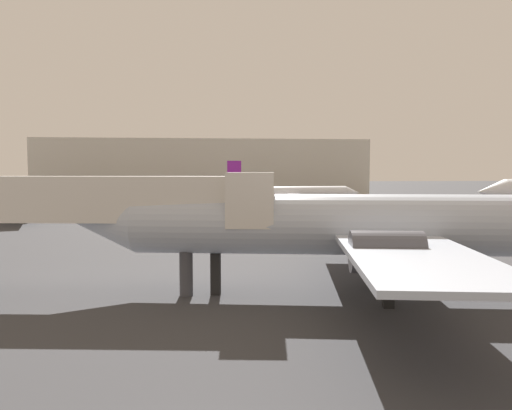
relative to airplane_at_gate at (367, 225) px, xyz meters
The scene contains 5 objects.
airplane_at_gate is the anchor object (origin of this frame).
airplane_far_left 57.12m from the airplane_at_gate, 125.21° to the left, with size 30.01×25.33×10.14m.
airplane_far_right 61.37m from the airplane_at_gate, 84.44° to the left, with size 26.75×21.31×8.32m.
jet_bridge 13.04m from the airplane_at_gate, behind, with size 18.29×4.50×6.49m.
terminal_building 107.64m from the airplane_at_gate, 94.66° to the left, with size 82.19×24.14×14.45m, color beige.
Camera 1 is at (0.45, -9.51, 6.57)m, focal length 34.52 mm.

